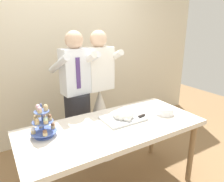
% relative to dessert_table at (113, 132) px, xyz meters
% --- Properties ---
extents(rear_wall, '(5.20, 0.10, 2.90)m').
position_rel_dessert_table_xyz_m(rear_wall, '(0.00, 1.47, 0.75)').
color(rear_wall, beige).
rests_on(rear_wall, ground_plane).
extents(dessert_table, '(1.80, 0.80, 0.78)m').
position_rel_dessert_table_xyz_m(dessert_table, '(0.00, 0.00, 0.00)').
color(dessert_table, silver).
rests_on(dessert_table, ground_plane).
extents(cupcake_stand, '(0.23, 0.23, 0.31)m').
position_rel_dessert_table_xyz_m(cupcake_stand, '(-0.63, 0.14, 0.19)').
color(cupcake_stand, '#4C66B2').
rests_on(cupcake_stand, dessert_table).
extents(main_cake_tray, '(0.43, 0.31, 0.12)m').
position_rel_dessert_table_xyz_m(main_cake_tray, '(0.16, 0.06, 0.12)').
color(main_cake_tray, silver).
rests_on(main_cake_tray, dessert_table).
extents(plate_stack, '(0.21, 0.21, 0.08)m').
position_rel_dessert_table_xyz_m(plate_stack, '(0.63, -0.05, 0.11)').
color(plate_stack, white).
rests_on(plate_stack, dessert_table).
extents(person_groom, '(0.50, 0.53, 1.66)m').
position_rel_dessert_table_xyz_m(person_groom, '(-0.08, 0.72, 0.05)').
color(person_groom, '#232328').
rests_on(person_groom, ground_plane).
extents(person_bride, '(0.56, 0.56, 1.66)m').
position_rel_dessert_table_xyz_m(person_bride, '(0.24, 0.73, -0.12)').
color(person_bride, white).
rests_on(person_bride, ground_plane).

